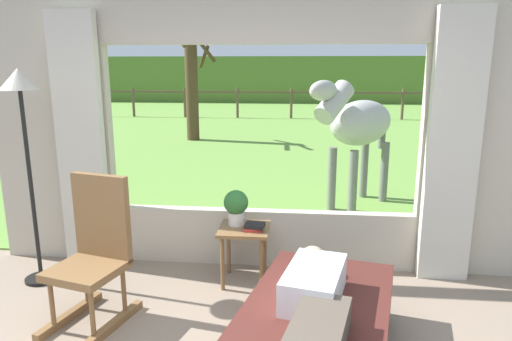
{
  "coord_description": "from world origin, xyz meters",
  "views": [
    {
      "loc": [
        0.37,
        -1.93,
        1.91
      ],
      "look_at": [
        0.0,
        1.8,
        1.05
      ],
      "focal_mm": 31.97,
      "sensor_mm": 36.0,
      "label": 1
    }
  ],
  "objects_px": {
    "recliner_sofa": "(313,339)",
    "potted_plant": "(236,205)",
    "rocking_chair": "(95,252)",
    "side_table": "(244,237)",
    "pasture_tree": "(192,84)",
    "reclining_person": "(315,300)",
    "floor_lamp_left": "(22,112)",
    "book_stack": "(254,227)",
    "horse": "(358,124)"
  },
  "relations": [
    {
      "from": "recliner_sofa",
      "to": "side_table",
      "type": "relative_size",
      "value": 3.57
    },
    {
      "from": "reclining_person",
      "to": "pasture_tree",
      "type": "height_order",
      "value": "pasture_tree"
    },
    {
      "from": "side_table",
      "to": "potted_plant",
      "type": "distance_m",
      "value": 0.29
    },
    {
      "from": "side_table",
      "to": "book_stack",
      "type": "xyz_separation_m",
      "value": [
        0.09,
        -0.06,
        0.12
      ]
    },
    {
      "from": "reclining_person",
      "to": "potted_plant",
      "type": "height_order",
      "value": "potted_plant"
    },
    {
      "from": "rocking_chair",
      "to": "book_stack",
      "type": "height_order",
      "value": "rocking_chair"
    },
    {
      "from": "recliner_sofa",
      "to": "book_stack",
      "type": "height_order",
      "value": "book_stack"
    },
    {
      "from": "potted_plant",
      "to": "floor_lamp_left",
      "type": "distance_m",
      "value": 1.97
    },
    {
      "from": "side_table",
      "to": "potted_plant",
      "type": "height_order",
      "value": "potted_plant"
    },
    {
      "from": "recliner_sofa",
      "to": "rocking_chair",
      "type": "bearing_deg",
      "value": 176.61
    },
    {
      "from": "side_table",
      "to": "pasture_tree",
      "type": "distance_m",
      "value": 8.23
    },
    {
      "from": "side_table",
      "to": "floor_lamp_left",
      "type": "bearing_deg",
      "value": -175.32
    },
    {
      "from": "floor_lamp_left",
      "to": "horse",
      "type": "bearing_deg",
      "value": 38.94
    },
    {
      "from": "side_table",
      "to": "pasture_tree",
      "type": "height_order",
      "value": "pasture_tree"
    },
    {
      "from": "recliner_sofa",
      "to": "rocking_chair",
      "type": "distance_m",
      "value": 1.73
    },
    {
      "from": "reclining_person",
      "to": "floor_lamp_left",
      "type": "distance_m",
      "value": 2.85
    },
    {
      "from": "rocking_chair",
      "to": "side_table",
      "type": "height_order",
      "value": "rocking_chair"
    },
    {
      "from": "recliner_sofa",
      "to": "rocking_chair",
      "type": "height_order",
      "value": "rocking_chair"
    },
    {
      "from": "side_table",
      "to": "pasture_tree",
      "type": "bearing_deg",
      "value": 106.54
    },
    {
      "from": "pasture_tree",
      "to": "rocking_chair",
      "type": "bearing_deg",
      "value": -81.5
    },
    {
      "from": "floor_lamp_left",
      "to": "pasture_tree",
      "type": "bearing_deg",
      "value": 93.38
    },
    {
      "from": "rocking_chair",
      "to": "pasture_tree",
      "type": "distance_m",
      "value": 8.68
    },
    {
      "from": "reclining_person",
      "to": "book_stack",
      "type": "relative_size",
      "value": 7.64
    },
    {
      "from": "floor_lamp_left",
      "to": "pasture_tree",
      "type": "distance_m",
      "value": 8.0
    },
    {
      "from": "pasture_tree",
      "to": "potted_plant",
      "type": "bearing_deg",
      "value": -73.88
    },
    {
      "from": "reclining_person",
      "to": "rocking_chair",
      "type": "distance_m",
      "value": 1.72
    },
    {
      "from": "recliner_sofa",
      "to": "potted_plant",
      "type": "xyz_separation_m",
      "value": [
        -0.67,
        1.24,
        0.48
      ]
    },
    {
      "from": "side_table",
      "to": "potted_plant",
      "type": "bearing_deg",
      "value": 143.13
    },
    {
      "from": "rocking_chair",
      "to": "pasture_tree",
      "type": "bearing_deg",
      "value": 113.45
    },
    {
      "from": "potted_plant",
      "to": "reclining_person",
      "type": "bearing_deg",
      "value": -62.63
    },
    {
      "from": "floor_lamp_left",
      "to": "reclining_person",
      "type": "bearing_deg",
      "value": -23.79
    },
    {
      "from": "side_table",
      "to": "floor_lamp_left",
      "type": "xyz_separation_m",
      "value": [
        -1.85,
        -0.15,
        1.11
      ]
    },
    {
      "from": "rocking_chair",
      "to": "floor_lamp_left",
      "type": "height_order",
      "value": "floor_lamp_left"
    },
    {
      "from": "rocking_chair",
      "to": "horse",
      "type": "relative_size",
      "value": 0.65
    },
    {
      "from": "horse",
      "to": "pasture_tree",
      "type": "xyz_separation_m",
      "value": [
        -3.56,
        5.48,
        0.3
      ]
    },
    {
      "from": "book_stack",
      "to": "floor_lamp_left",
      "type": "relative_size",
      "value": 0.1
    },
    {
      "from": "book_stack",
      "to": "rocking_chair",
      "type": "bearing_deg",
      "value": -150.41
    },
    {
      "from": "reclining_person",
      "to": "side_table",
      "type": "relative_size",
      "value": 2.75
    },
    {
      "from": "potted_plant",
      "to": "floor_lamp_left",
      "type": "relative_size",
      "value": 0.17
    },
    {
      "from": "reclining_person",
      "to": "horse",
      "type": "height_order",
      "value": "horse"
    },
    {
      "from": "floor_lamp_left",
      "to": "potted_plant",
      "type": "bearing_deg",
      "value": 6.81
    },
    {
      "from": "side_table",
      "to": "book_stack",
      "type": "height_order",
      "value": "book_stack"
    },
    {
      "from": "potted_plant",
      "to": "pasture_tree",
      "type": "distance_m",
      "value": 8.12
    },
    {
      "from": "side_table",
      "to": "book_stack",
      "type": "distance_m",
      "value": 0.16
    },
    {
      "from": "horse",
      "to": "book_stack",
      "type": "bearing_deg",
      "value": 101.69
    },
    {
      "from": "recliner_sofa",
      "to": "rocking_chair",
      "type": "xyz_separation_m",
      "value": [
        -1.64,
        0.47,
        0.33
      ]
    },
    {
      "from": "floor_lamp_left",
      "to": "horse",
      "type": "relative_size",
      "value": 1.1
    },
    {
      "from": "rocking_chair",
      "to": "pasture_tree",
      "type": "height_order",
      "value": "pasture_tree"
    },
    {
      "from": "recliner_sofa",
      "to": "potted_plant",
      "type": "height_order",
      "value": "potted_plant"
    },
    {
      "from": "floor_lamp_left",
      "to": "horse",
      "type": "height_order",
      "value": "floor_lamp_left"
    }
  ]
}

